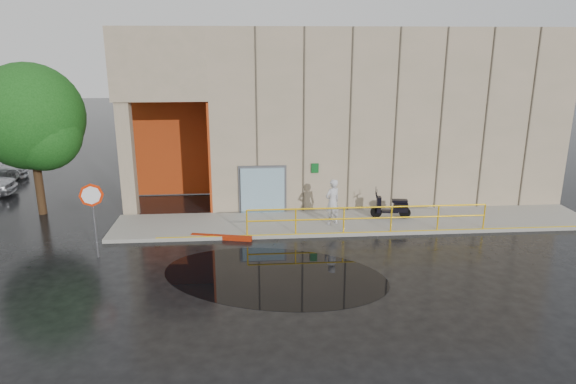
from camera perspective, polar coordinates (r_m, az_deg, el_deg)
name	(u,v)px	position (r m, az deg, el deg)	size (l,w,h in m)	color
ground	(263,272)	(17.27, -2.85, -8.88)	(120.00, 120.00, 0.00)	black
sidewalk	(354,222)	(21.85, 7.34, -3.33)	(20.00, 3.00, 0.15)	gray
building	(353,106)	(27.38, 7.18, 9.48)	(20.00, 10.17, 8.00)	gray
guardrail	(368,219)	(20.47, 8.84, -2.95)	(9.56, 0.06, 1.03)	#E7AF0C
person	(332,202)	(21.02, 4.97, -1.09)	(0.69, 0.46, 1.90)	silver
scooter	(392,201)	(22.17, 11.44, -0.98)	(1.73, 0.78, 1.31)	black
stop_sign	(92,205)	(18.93, -20.91, -1.32)	(0.80, 0.25, 2.72)	#5D5D62
red_curb	(221,237)	(20.12, -7.41, -5.01)	(2.40, 0.18, 0.18)	#942008
puddle	(274,276)	(17.00, -1.57, -9.28)	(7.46, 4.59, 0.01)	black
tree_near	(33,121)	(24.46, -26.46, 7.08)	(4.53, 4.53, 6.61)	black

